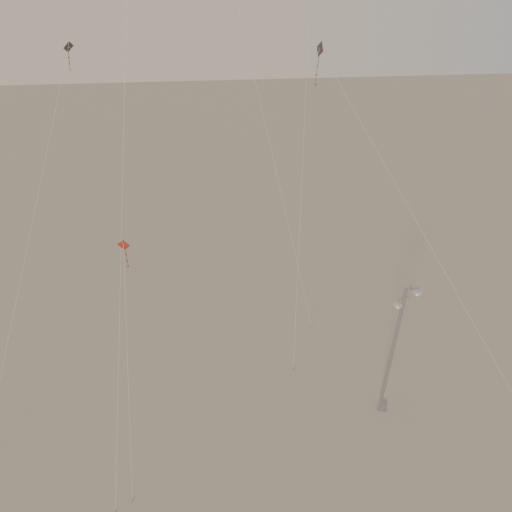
{
  "coord_description": "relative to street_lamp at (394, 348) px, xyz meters",
  "views": [
    {
      "loc": [
        -2.17,
        -19.56,
        25.98
      ],
      "look_at": [
        0.05,
        5.0,
        10.68
      ],
      "focal_mm": 40.0,
      "sensor_mm": 36.0,
      "label": 1
    }
  ],
  "objects": [
    {
      "name": "kite_4",
      "position": [
        -0.97,
        6.05,
        10.1
      ],
      "size": [
        11.62,
        14.23,
        19.49
      ],
      "rotation": [
        0.0,
        0.0,
        2.16
      ],
      "color": "black",
      "rests_on": "ground"
    },
    {
      "name": "kite_6",
      "position": [
        -18.73,
        5.94,
        8.93
      ],
      "size": [
        6.11,
        11.31,
        19.71
      ],
      "rotation": [
        0.0,
        0.0,
        0.84
      ],
      "color": "black",
      "rests_on": "ground"
    },
    {
      "name": "kite_3",
      "position": [
        -13.85,
        -2.66,
        5.54
      ],
      "size": [
        1.21,
        3.15,
        13.77
      ],
      "rotation": [
        0.0,
        0.0,
        -0.15
      ],
      "color": "maroon",
      "rests_on": "ground"
    },
    {
      "name": "ground",
      "position": [
        -7.7,
        -3.95,
        -4.83
      ],
      "size": [
        160.0,
        160.0,
        0.0
      ],
      "primitive_type": "plane",
      "color": "gray",
      "rests_on": "ground"
    },
    {
      "name": "street_lamp",
      "position": [
        0.0,
        0.0,
        0.0
      ],
      "size": [
        1.58,
        0.8,
        9.05
      ],
      "color": "#95979D",
      "rests_on": "ground"
    }
  ]
}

